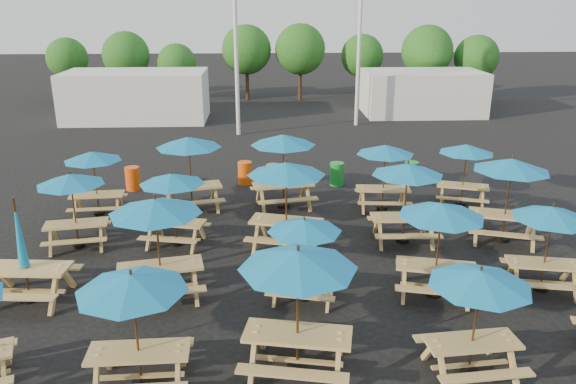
{
  "coord_description": "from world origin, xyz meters",
  "views": [
    {
      "loc": [
        -0.76,
        -14.77,
        6.74
      ],
      "look_at": [
        0.0,
        1.5,
        1.1
      ],
      "focal_mm": 35.0,
      "sensor_mm": 36.0,
      "label": 1
    }
  ],
  "objects_px": {
    "picnic_unit_15": "(385,154)",
    "picnic_unit_1": "(23,259)",
    "waste_bin_1": "(245,173)",
    "waste_bin_2": "(273,176)",
    "picnic_unit_18": "(511,170)",
    "picnic_unit_7": "(189,147)",
    "picnic_unit_2": "(71,184)",
    "picnic_unit_5": "(156,213)",
    "picnic_unit_10": "(286,174)",
    "picnic_unit_19": "(466,153)",
    "waste_bin_0": "(133,179)",
    "picnic_unit_4": "(132,290)",
    "picnic_unit_6": "(172,183)",
    "waste_bin_3": "(337,174)",
    "picnic_unit_13": "(441,216)",
    "picnic_unit_17": "(552,218)",
    "picnic_unit_9": "(304,231)",
    "picnic_unit_14": "(407,174)",
    "waste_bin_4": "(411,173)",
    "picnic_unit_3": "(93,160)",
    "picnic_unit_12": "(479,285)",
    "picnic_unit_8": "(298,268)"
  },
  "relations": [
    {
      "from": "picnic_unit_15",
      "to": "waste_bin_1",
      "type": "distance_m",
      "value": 5.74
    },
    {
      "from": "picnic_unit_19",
      "to": "picnic_unit_7",
      "type": "bearing_deg",
      "value": -161.87
    },
    {
      "from": "picnic_unit_1",
      "to": "picnic_unit_10",
      "type": "height_order",
      "value": "picnic_unit_1"
    },
    {
      "from": "picnic_unit_19",
      "to": "waste_bin_1",
      "type": "xyz_separation_m",
      "value": [
        -7.48,
        2.7,
        -1.43
      ]
    },
    {
      "from": "picnic_unit_14",
      "to": "picnic_unit_19",
      "type": "relative_size",
      "value": 1.04
    },
    {
      "from": "picnic_unit_2",
      "to": "picnic_unit_4",
      "type": "xyz_separation_m",
      "value": [
        3.02,
        -6.26,
        0.1
      ]
    },
    {
      "from": "picnic_unit_7",
      "to": "waste_bin_1",
      "type": "height_order",
      "value": "picnic_unit_7"
    },
    {
      "from": "picnic_unit_17",
      "to": "picnic_unit_13",
      "type": "bearing_deg",
      "value": -166.01
    },
    {
      "from": "picnic_unit_4",
      "to": "picnic_unit_6",
      "type": "distance_m",
      "value": 6.29
    },
    {
      "from": "picnic_unit_3",
      "to": "picnic_unit_9",
      "type": "relative_size",
      "value": 1.05
    },
    {
      "from": "picnic_unit_14",
      "to": "waste_bin_3",
      "type": "xyz_separation_m",
      "value": [
        -1.25,
        5.38,
        -1.63
      ]
    },
    {
      "from": "picnic_unit_2",
      "to": "picnic_unit_14",
      "type": "bearing_deg",
      "value": -9.94
    },
    {
      "from": "picnic_unit_9",
      "to": "picnic_unit_15",
      "type": "xyz_separation_m",
      "value": [
        3.08,
        5.84,
        0.19
      ]
    },
    {
      "from": "picnic_unit_5",
      "to": "picnic_unit_6",
      "type": "height_order",
      "value": "picnic_unit_5"
    },
    {
      "from": "picnic_unit_4",
      "to": "picnic_unit_19",
      "type": "bearing_deg",
      "value": 43.27
    },
    {
      "from": "picnic_unit_5",
      "to": "waste_bin_0",
      "type": "relative_size",
      "value": 2.9
    },
    {
      "from": "waste_bin_2",
      "to": "picnic_unit_18",
      "type": "bearing_deg",
      "value": -38.78
    },
    {
      "from": "picnic_unit_10",
      "to": "picnic_unit_15",
      "type": "xyz_separation_m",
      "value": [
        3.37,
        2.98,
        -0.27
      ]
    },
    {
      "from": "picnic_unit_4",
      "to": "picnic_unit_19",
      "type": "distance_m",
      "value": 12.87
    },
    {
      "from": "picnic_unit_6",
      "to": "picnic_unit_9",
      "type": "height_order",
      "value": "picnic_unit_6"
    },
    {
      "from": "picnic_unit_6",
      "to": "picnic_unit_13",
      "type": "height_order",
      "value": "picnic_unit_13"
    },
    {
      "from": "picnic_unit_17",
      "to": "waste_bin_0",
      "type": "height_order",
      "value": "picnic_unit_17"
    },
    {
      "from": "picnic_unit_4",
      "to": "waste_bin_4",
      "type": "relative_size",
      "value": 2.67
    },
    {
      "from": "picnic_unit_5",
      "to": "picnic_unit_15",
      "type": "xyz_separation_m",
      "value": [
        6.44,
        5.61,
        -0.23
      ]
    },
    {
      "from": "picnic_unit_1",
      "to": "picnic_unit_2",
      "type": "relative_size",
      "value": 1.17
    },
    {
      "from": "picnic_unit_6",
      "to": "picnic_unit_13",
      "type": "bearing_deg",
      "value": -13.59
    },
    {
      "from": "waste_bin_0",
      "to": "waste_bin_2",
      "type": "xyz_separation_m",
      "value": [
        5.2,
        0.09,
        0.0
      ]
    },
    {
      "from": "picnic_unit_9",
      "to": "picnic_unit_17",
      "type": "xyz_separation_m",
      "value": [
        5.81,
        0.17,
        0.13
      ]
    },
    {
      "from": "picnic_unit_7",
      "to": "picnic_unit_8",
      "type": "relative_size",
      "value": 1.0
    },
    {
      "from": "picnic_unit_5",
      "to": "picnic_unit_7",
      "type": "xyz_separation_m",
      "value": [
        0.04,
        5.87,
        0.01
      ]
    },
    {
      "from": "picnic_unit_2",
      "to": "picnic_unit_15",
      "type": "relative_size",
      "value": 0.98
    },
    {
      "from": "picnic_unit_15",
      "to": "picnic_unit_17",
      "type": "xyz_separation_m",
      "value": [
        2.72,
        -5.67,
        -0.06
      ]
    },
    {
      "from": "picnic_unit_2",
      "to": "picnic_unit_9",
      "type": "distance_m",
      "value": 7.01
    },
    {
      "from": "picnic_unit_6",
      "to": "picnic_unit_14",
      "type": "bearing_deg",
      "value": 11.47
    },
    {
      "from": "picnic_unit_15",
      "to": "picnic_unit_1",
      "type": "bearing_deg",
      "value": -144.79
    },
    {
      "from": "picnic_unit_8",
      "to": "waste_bin_1",
      "type": "height_order",
      "value": "picnic_unit_8"
    },
    {
      "from": "picnic_unit_13",
      "to": "picnic_unit_15",
      "type": "height_order",
      "value": "picnic_unit_13"
    },
    {
      "from": "picnic_unit_18",
      "to": "waste_bin_4",
      "type": "relative_size",
      "value": 3.1
    },
    {
      "from": "waste_bin_2",
      "to": "waste_bin_3",
      "type": "distance_m",
      "value": 2.42
    },
    {
      "from": "picnic_unit_13",
      "to": "picnic_unit_18",
      "type": "bearing_deg",
      "value": 59.95
    },
    {
      "from": "picnic_unit_15",
      "to": "waste_bin_1",
      "type": "bearing_deg",
      "value": 152.51
    },
    {
      "from": "picnic_unit_13",
      "to": "picnic_unit_17",
      "type": "xyz_separation_m",
      "value": [
        2.68,
        0.13,
        -0.16
      ]
    },
    {
      "from": "picnic_unit_2",
      "to": "waste_bin_0",
      "type": "height_order",
      "value": "picnic_unit_2"
    },
    {
      "from": "waste_bin_2",
      "to": "picnic_unit_10",
      "type": "bearing_deg",
      "value": -87.42
    },
    {
      "from": "picnic_unit_7",
      "to": "picnic_unit_17",
      "type": "height_order",
      "value": "picnic_unit_7"
    },
    {
      "from": "picnic_unit_17",
      "to": "picnic_unit_19",
      "type": "relative_size",
      "value": 0.94
    },
    {
      "from": "picnic_unit_9",
      "to": "waste_bin_3",
      "type": "xyz_separation_m",
      "value": [
        1.88,
        8.51,
        -1.31
      ]
    },
    {
      "from": "picnic_unit_8",
      "to": "picnic_unit_13",
      "type": "height_order",
      "value": "picnic_unit_8"
    },
    {
      "from": "picnic_unit_12",
      "to": "waste_bin_0",
      "type": "relative_size",
      "value": 2.55
    },
    {
      "from": "picnic_unit_17",
      "to": "waste_bin_0",
      "type": "distance_m",
      "value": 14.18
    }
  ]
}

